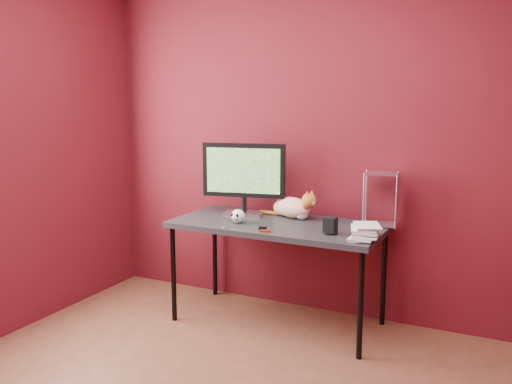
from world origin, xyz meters
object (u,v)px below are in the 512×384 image
at_px(skull_mug, 238,216).
at_px(book_stack, 356,156).
at_px(desk, 278,230).
at_px(monitor, 244,175).
at_px(cat, 293,207).
at_px(speaker, 330,226).

distance_m(skull_mug, book_stack, 0.98).
xyz_separation_m(desk, monitor, (-0.33, 0.12, 0.35)).
bearing_deg(desk, monitor, 160.65).
relative_size(monitor, skull_mug, 6.16).
height_order(desk, monitor, monitor).
distance_m(monitor, book_stack, 1.01).
distance_m(cat, speaker, 0.53).
distance_m(monitor, cat, 0.43).
height_order(monitor, speaker, monitor).
xyz_separation_m(skull_mug, book_stack, (0.86, -0.04, 0.48)).
relative_size(speaker, book_stack, 0.11).
bearing_deg(book_stack, skull_mug, 177.17).
relative_size(desk, book_stack, 1.42).
height_order(cat, speaker, cat).
relative_size(monitor, cat, 1.30).
distance_m(desk, monitor, 0.50).
relative_size(desk, cat, 3.15).
bearing_deg(book_stack, speaker, 168.49).
bearing_deg(skull_mug, speaker, 4.20).
distance_m(desk, book_stack, 0.85).
xyz_separation_m(skull_mug, speaker, (0.69, -0.01, 0.00)).
bearing_deg(monitor, cat, -0.60).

